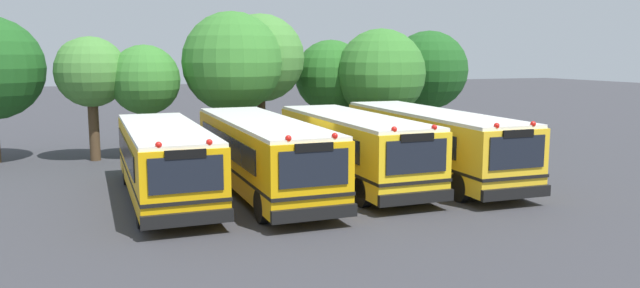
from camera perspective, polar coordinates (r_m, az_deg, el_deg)
ground_plane at (r=22.76m, az=-1.15°, el=-4.05°), size 160.00×160.00×0.00m
school_bus_0 at (r=21.32m, az=-14.27°, el=-1.37°), size 2.55×9.70×2.63m
school_bus_1 at (r=21.86m, az=-5.45°, el=-0.77°), size 2.60×10.92×2.73m
school_bus_2 at (r=23.17m, az=3.02°, el=-0.20°), size 2.64×9.90×2.75m
school_bus_3 at (r=24.76m, az=10.22°, el=0.28°), size 2.75×11.13×2.78m
tree_1 at (r=29.89m, az=-20.76°, el=6.42°), size 3.21×3.21×5.70m
tree_2 at (r=29.68m, az=-16.17°, el=5.75°), size 3.26×3.26×5.34m
tree_3 at (r=30.31m, az=-8.41°, el=7.64°), size 4.89×4.89×6.95m
tree_4 at (r=31.76m, az=-5.60°, el=8.05°), size 4.51×4.51×6.95m
tree_5 at (r=34.19m, az=1.01°, el=6.29°), size 4.01×4.01×5.68m
tree_6 at (r=33.20m, az=5.83°, el=6.62°), size 4.79×4.79×6.25m
tree_7 at (r=37.01m, az=9.98°, el=6.88°), size 4.64×4.64×6.26m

